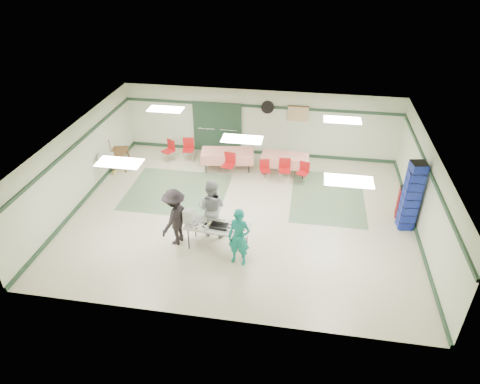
% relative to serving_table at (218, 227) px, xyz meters
% --- Properties ---
extents(floor, '(11.00, 11.00, 0.00)m').
position_rel_serving_table_xyz_m(floor, '(0.42, 1.81, -0.72)').
color(floor, beige).
rests_on(floor, ground).
extents(ceiling, '(11.00, 11.00, 0.00)m').
position_rel_serving_table_xyz_m(ceiling, '(0.42, 1.81, 1.98)').
color(ceiling, silver).
rests_on(ceiling, wall_back).
extents(wall_back, '(11.00, 0.00, 11.00)m').
position_rel_serving_table_xyz_m(wall_back, '(0.42, 6.31, 0.63)').
color(wall_back, beige).
rests_on(wall_back, floor).
extents(wall_front, '(11.00, 0.00, 11.00)m').
position_rel_serving_table_xyz_m(wall_front, '(0.42, -2.69, 0.63)').
color(wall_front, beige).
rests_on(wall_front, floor).
extents(wall_left, '(0.00, 9.00, 9.00)m').
position_rel_serving_table_xyz_m(wall_left, '(-5.08, 1.81, 0.63)').
color(wall_left, beige).
rests_on(wall_left, floor).
extents(wall_right, '(0.00, 9.00, 9.00)m').
position_rel_serving_table_xyz_m(wall_right, '(5.92, 1.81, 0.63)').
color(wall_right, beige).
rests_on(wall_right, floor).
extents(trim_back, '(11.00, 0.06, 0.10)m').
position_rel_serving_table_xyz_m(trim_back, '(0.42, 6.28, 1.33)').
color(trim_back, '#203C28').
rests_on(trim_back, wall_back).
extents(baseboard_back, '(11.00, 0.06, 0.12)m').
position_rel_serving_table_xyz_m(baseboard_back, '(0.42, 6.28, -0.66)').
color(baseboard_back, '#203C28').
rests_on(baseboard_back, floor).
extents(trim_left, '(0.06, 9.00, 0.10)m').
position_rel_serving_table_xyz_m(trim_left, '(-5.05, 1.81, 1.33)').
color(trim_left, '#203C28').
rests_on(trim_left, wall_back).
extents(baseboard_left, '(0.06, 9.00, 0.12)m').
position_rel_serving_table_xyz_m(baseboard_left, '(-5.05, 1.81, -0.66)').
color(baseboard_left, '#203C28').
rests_on(baseboard_left, floor).
extents(trim_right, '(0.06, 9.00, 0.10)m').
position_rel_serving_table_xyz_m(trim_right, '(5.89, 1.81, 1.33)').
color(trim_right, '#203C28').
rests_on(trim_right, wall_back).
extents(baseboard_right, '(0.06, 9.00, 0.12)m').
position_rel_serving_table_xyz_m(baseboard_right, '(5.89, 1.81, -0.66)').
color(baseboard_right, '#203C28').
rests_on(baseboard_right, floor).
extents(green_patch_a, '(3.50, 3.00, 0.01)m').
position_rel_serving_table_xyz_m(green_patch_a, '(-2.08, 2.81, -0.71)').
color(green_patch_a, slate).
rests_on(green_patch_a, floor).
extents(green_patch_b, '(2.50, 3.50, 0.01)m').
position_rel_serving_table_xyz_m(green_patch_b, '(3.22, 3.31, -0.71)').
color(green_patch_b, slate).
rests_on(green_patch_b, floor).
extents(double_door_left, '(0.90, 0.06, 2.10)m').
position_rel_serving_table_xyz_m(double_door_left, '(-1.78, 6.25, 0.33)').
color(double_door_left, gray).
rests_on(double_door_left, floor).
extents(double_door_right, '(0.90, 0.06, 2.10)m').
position_rel_serving_table_xyz_m(double_door_right, '(-0.83, 6.25, 0.33)').
color(double_door_right, gray).
rests_on(double_door_right, floor).
extents(door_frame, '(2.00, 0.03, 2.15)m').
position_rel_serving_table_xyz_m(door_frame, '(-1.31, 6.23, 0.33)').
color(door_frame, '#203C28').
rests_on(door_frame, floor).
extents(wall_fan, '(0.50, 0.10, 0.50)m').
position_rel_serving_table_xyz_m(wall_fan, '(0.72, 6.25, 1.33)').
color(wall_fan, black).
rests_on(wall_fan, wall_back).
extents(scroll_banner, '(0.80, 0.02, 0.60)m').
position_rel_serving_table_xyz_m(scroll_banner, '(1.92, 6.25, 1.13)').
color(scroll_banner, '#D1B082').
rests_on(scroll_banner, wall_back).
extents(serving_table, '(1.90, 0.89, 0.76)m').
position_rel_serving_table_xyz_m(serving_table, '(0.00, 0.00, 0.00)').
color(serving_table, '#ABABA6').
rests_on(serving_table, floor).
extents(sheet_tray_right, '(0.60, 0.48, 0.02)m').
position_rel_serving_table_xyz_m(sheet_tray_right, '(0.57, -0.00, 0.06)').
color(sheet_tray_right, silver).
rests_on(sheet_tray_right, serving_table).
extents(sheet_tray_mid, '(0.56, 0.45, 0.02)m').
position_rel_serving_table_xyz_m(sheet_tray_mid, '(-0.10, 0.08, 0.06)').
color(sheet_tray_mid, silver).
rests_on(sheet_tray_mid, serving_table).
extents(sheet_tray_left, '(0.56, 0.44, 0.02)m').
position_rel_serving_table_xyz_m(sheet_tray_left, '(-0.51, -0.14, 0.06)').
color(sheet_tray_left, silver).
rests_on(sheet_tray_left, serving_table).
extents(baking_pan, '(0.53, 0.36, 0.08)m').
position_rel_serving_table_xyz_m(baking_pan, '(0.06, -0.05, 0.08)').
color(baking_pan, black).
rests_on(baking_pan, serving_table).
extents(foam_box_stack, '(0.28, 0.26, 0.42)m').
position_rel_serving_table_xyz_m(foam_box_stack, '(-0.86, 0.05, 0.25)').
color(foam_box_stack, white).
rests_on(foam_box_stack, serving_table).
extents(volunteer_teal, '(0.69, 0.51, 1.72)m').
position_rel_serving_table_xyz_m(volunteer_teal, '(0.72, -0.56, 0.14)').
color(volunteer_teal, '#128277').
rests_on(volunteer_teal, floor).
extents(volunteer_grey, '(0.98, 0.81, 1.85)m').
position_rel_serving_table_xyz_m(volunteer_grey, '(-0.32, 0.63, 0.21)').
color(volunteer_grey, gray).
rests_on(volunteer_grey, floor).
extents(volunteer_dark, '(0.98, 1.30, 1.79)m').
position_rel_serving_table_xyz_m(volunteer_dark, '(-1.26, 0.03, 0.18)').
color(volunteer_dark, black).
rests_on(volunteer_dark, floor).
extents(dining_table_a, '(1.78, 0.85, 0.77)m').
position_rel_serving_table_xyz_m(dining_table_a, '(1.58, 4.78, -0.15)').
color(dining_table_a, red).
rests_on(dining_table_a, floor).
extents(dining_table_b, '(2.08, 1.16, 0.77)m').
position_rel_serving_table_xyz_m(dining_table_b, '(-0.62, 4.78, -0.15)').
color(dining_table_b, red).
rests_on(dining_table_b, floor).
extents(chair_a, '(0.45, 0.45, 0.89)m').
position_rel_serving_table_xyz_m(chair_a, '(1.62, 4.21, -0.17)').
color(chair_a, red).
rests_on(chair_a, floor).
extents(chair_b, '(0.45, 0.45, 0.78)m').
position_rel_serving_table_xyz_m(chair_b, '(0.89, 4.20, -0.24)').
color(chair_b, red).
rests_on(chair_b, floor).
extents(chair_c, '(0.49, 0.49, 0.81)m').
position_rel_serving_table_xyz_m(chair_c, '(2.31, 4.20, -0.22)').
color(chair_c, red).
rests_on(chair_c, floor).
extents(chair_d, '(0.51, 0.51, 0.95)m').
position_rel_serving_table_xyz_m(chair_d, '(-0.46, 4.22, -0.14)').
color(chair_d, red).
rests_on(chair_d, floor).
extents(chair_loose_a, '(0.49, 0.49, 0.93)m').
position_rel_serving_table_xyz_m(chair_loose_a, '(-2.31, 5.27, -0.15)').
color(chair_loose_a, red).
rests_on(chair_loose_a, floor).
extents(chair_loose_b, '(0.57, 0.57, 0.89)m').
position_rel_serving_table_xyz_m(chair_loose_b, '(-3.02, 5.05, -0.17)').
color(chair_loose_b, red).
rests_on(chair_loose_b, floor).
extents(crate_stack_blue_a, '(0.44, 0.44, 1.98)m').
position_rel_serving_table_xyz_m(crate_stack_blue_a, '(5.57, 1.92, 0.27)').
color(crate_stack_blue_a, navy).
rests_on(crate_stack_blue_a, floor).
extents(crate_stack_red, '(0.45, 0.45, 1.06)m').
position_rel_serving_table_xyz_m(crate_stack_red, '(5.57, 2.50, -0.19)').
color(crate_stack_red, '#A11610').
rests_on(crate_stack_red, floor).
extents(crate_stack_blue_b, '(0.51, 0.51, 2.29)m').
position_rel_serving_table_xyz_m(crate_stack_blue_b, '(5.57, 1.90, 0.43)').
color(crate_stack_blue_b, navy).
rests_on(crate_stack_blue_b, floor).
extents(printer_table, '(0.72, 0.97, 0.74)m').
position_rel_serving_table_xyz_m(printer_table, '(-4.73, 4.16, -0.08)').
color(printer_table, brown).
rests_on(printer_table, floor).
extents(office_printer, '(0.56, 0.52, 0.38)m').
position_rel_serving_table_xyz_m(office_printer, '(-4.73, 3.06, 0.22)').
color(office_printer, beige).
rests_on(office_printer, printer_table).
extents(broom, '(0.03, 0.23, 1.41)m').
position_rel_serving_table_xyz_m(broom, '(-4.81, 3.73, 0.02)').
color(broom, brown).
rests_on(broom, floor).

